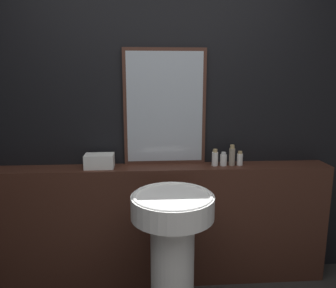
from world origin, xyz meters
The scene contains 9 objects.
wall_back centered at (0.00, 1.62, 1.25)m, with size 8.00×0.06×2.50m.
vanity_counter centered at (0.00, 1.48, 0.46)m, with size 2.54×0.22×0.93m.
pedestal_sink centered at (0.04, 0.98, 0.56)m, with size 0.50×0.50×0.90m.
mirror centered at (0.03, 1.57, 1.36)m, with size 0.61×0.03×0.86m.
towel_stack centered at (-0.45, 1.48, 0.98)m, with size 0.21×0.13×0.10m.
shampoo_bottle centered at (0.40, 1.48, 0.99)m, with size 0.05×0.05×0.13m.
conditioner_bottle centered at (0.47, 1.48, 0.98)m, with size 0.05×0.05×0.10m.
lotion_bottle centered at (0.53, 1.48, 1.00)m, with size 0.04×0.04×0.16m.
body_wash_bottle centered at (0.59, 1.48, 0.98)m, with size 0.04×0.04×0.11m.
Camera 1 is at (-0.11, -0.86, 1.58)m, focal length 35.00 mm.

